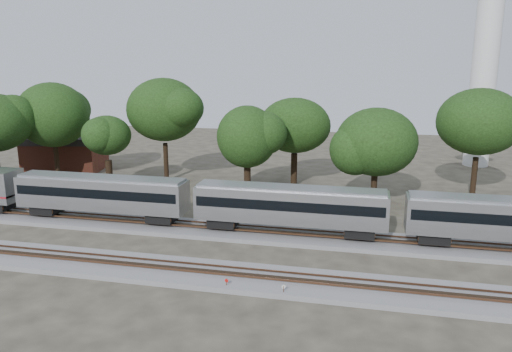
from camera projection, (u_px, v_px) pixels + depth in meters
The scene contains 14 objects.
ground at pixel (186, 254), 42.80m from camera, with size 160.00×160.00×0.00m, color #383328.
track_far at pixel (208, 229), 48.45m from camera, with size 160.00×5.00×0.73m.
track_near at pixel (167, 270), 38.95m from camera, with size 160.00×5.00×0.73m.
switch_stand_red at pixel (227, 283), 35.88m from camera, with size 0.28×0.11×0.89m.
switch_stand_white at pixel (283, 289), 34.83m from camera, with size 0.28×0.14×0.93m.
switch_lever at pixel (226, 286), 36.39m from camera, with size 0.50×0.30×0.30m, color #512D19.
brick_building at pixel (65, 153), 75.49m from camera, with size 12.26×9.74×5.27m.
tree_1 at pixel (53, 115), 67.24m from camera, with size 9.28×9.28×13.08m.
tree_2 at pixel (107, 136), 63.18m from camera, with size 7.13×7.13×10.06m.
tree_3 at pixel (164, 110), 66.93m from camera, with size 9.99×9.99×14.09m.
tree_4 at pixel (247, 137), 59.77m from camera, with size 7.46×7.46×10.52m.
tree_5 at pixel (295, 126), 64.76m from camera, with size 8.17×8.17×11.52m.
tree_6 at pixel (376, 142), 55.36m from camera, with size 7.54×7.54×10.64m.
tree_7 at pixel (479, 122), 58.58m from camera, with size 9.39×9.39×13.24m.
Camera 1 is at (14.88, -37.85, 16.09)m, focal length 35.00 mm.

